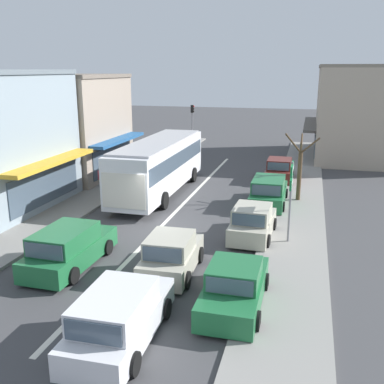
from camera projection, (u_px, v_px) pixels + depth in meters
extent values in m
plane|color=#3F3F42|center=(158.00, 230.00, 20.98)|extent=(140.00, 140.00, 0.00)
cube|color=silver|center=(181.00, 206.00, 24.71)|extent=(0.20, 28.00, 0.01)
cube|color=gray|center=(86.00, 188.00, 28.23)|extent=(5.20, 44.00, 0.14)
cube|color=gray|center=(298.00, 203.00, 25.03)|extent=(2.80, 44.00, 0.12)
cube|color=gold|center=(51.00, 162.00, 22.93)|extent=(1.10, 7.12, 0.20)
cube|color=#425160|center=(46.00, 186.00, 23.38)|extent=(0.06, 6.19, 1.80)
cube|color=gray|center=(59.00, 128.00, 30.94)|extent=(7.85, 7.36, 6.73)
cube|color=#23568E|center=(118.00, 140.00, 30.04)|extent=(1.10, 6.77, 0.20)
cube|color=#425160|center=(113.00, 159.00, 30.48)|extent=(0.06, 5.89, 1.80)
cube|color=#6E6358|center=(55.00, 76.00, 30.02)|extent=(8.01, 7.36, 0.24)
cube|color=#B2A38E|center=(372.00, 114.00, 37.29)|extent=(8.88, 11.24, 7.40)
cube|color=#4C4742|center=(311.00, 124.00, 38.75)|extent=(1.10, 10.34, 0.20)
cube|color=#425160|center=(315.00, 139.00, 38.99)|extent=(0.06, 8.99, 1.80)
cube|color=gray|center=(377.00, 66.00, 36.28)|extent=(9.04, 11.24, 0.24)
cube|color=silver|center=(159.00, 165.00, 26.79)|extent=(2.53, 10.81, 2.70)
cube|color=#425160|center=(159.00, 158.00, 26.68)|extent=(2.57, 10.37, 0.90)
cube|color=beige|center=(123.00, 191.00, 21.78)|extent=(2.25, 0.07, 1.76)
cube|color=#A8A8AC|center=(159.00, 141.00, 26.42)|extent=(2.40, 9.94, 0.12)
cylinder|color=black|center=(158.00, 173.00, 30.56)|extent=(0.26, 0.96, 0.96)
cylinder|color=black|center=(193.00, 175.00, 29.95)|extent=(0.26, 0.96, 0.96)
cylinder|color=black|center=(121.00, 197.00, 24.66)|extent=(0.26, 0.96, 0.96)
cylinder|color=black|center=(164.00, 200.00, 24.05)|extent=(0.26, 0.96, 0.96)
cube|color=#B7B29E|center=(172.00, 259.00, 16.51)|extent=(1.77, 3.76, 0.76)
cube|color=#B7B29E|center=(170.00, 244.00, 16.04)|extent=(1.59, 1.95, 0.64)
cube|color=#425160|center=(177.00, 235.00, 16.95)|extent=(1.40, 0.11, 0.54)
cube|color=#425160|center=(162.00, 255.00, 15.13)|extent=(1.37, 0.11, 0.51)
cylinder|color=black|center=(160.00, 251.00, 17.78)|extent=(0.20, 0.63, 0.62)
cylinder|color=black|center=(200.00, 255.00, 17.43)|extent=(0.20, 0.63, 0.62)
cylinder|color=black|center=(141.00, 275.00, 15.69)|extent=(0.20, 0.63, 0.62)
cylinder|color=black|center=(187.00, 280.00, 15.34)|extent=(0.20, 0.63, 0.62)
cube|color=silver|center=(121.00, 323.00, 12.38)|extent=(1.84, 4.53, 0.76)
cube|color=silver|center=(115.00, 305.00, 11.86)|extent=(1.69, 2.63, 0.68)
cube|color=#425160|center=(133.00, 283.00, 13.10)|extent=(1.51, 0.09, 0.58)
cube|color=#425160|center=(93.00, 333.00, 10.62)|extent=(1.48, 0.09, 0.54)
cylinder|color=black|center=(112.00, 302.00, 13.90)|extent=(0.19, 0.62, 0.62)
cylinder|color=black|center=(166.00, 309.00, 13.50)|extent=(0.19, 0.62, 0.62)
cylinder|color=black|center=(69.00, 353.00, 11.37)|extent=(0.19, 0.62, 0.62)
cylinder|color=black|center=(134.00, 364.00, 10.97)|extent=(0.19, 0.62, 0.62)
cube|color=#1E6638|center=(71.00, 253.00, 17.11)|extent=(1.86, 4.54, 0.76)
cube|color=#1E6638|center=(64.00, 238.00, 16.59)|extent=(1.70, 2.64, 0.68)
cube|color=#425160|center=(82.00, 226.00, 17.82)|extent=(1.51, 0.09, 0.58)
cube|color=#425160|center=(44.00, 251.00, 15.37)|extent=(1.48, 0.09, 0.54)
cylinder|color=black|center=(69.00, 243.00, 18.65)|extent=(0.19, 0.62, 0.62)
cylinder|color=black|center=(108.00, 247.00, 18.18)|extent=(0.19, 0.62, 0.62)
cylinder|color=black|center=(30.00, 269.00, 16.15)|extent=(0.19, 0.62, 0.62)
cylinder|color=black|center=(73.00, 275.00, 15.68)|extent=(0.19, 0.62, 0.62)
cube|color=#1E6638|center=(235.00, 291.00, 14.16)|extent=(1.73, 4.21, 0.72)
cube|color=#1E6638|center=(235.00, 273.00, 13.89)|extent=(1.57, 1.80, 0.60)
cube|color=#425160|center=(239.00, 261.00, 14.75)|extent=(1.44, 0.06, 0.51)
cube|color=#425160|center=(229.00, 287.00, 13.03)|extent=(1.40, 0.06, 0.48)
cylinder|color=black|center=(216.00, 277.00, 15.60)|extent=(0.18, 0.62, 0.62)
cylinder|color=black|center=(266.00, 282.00, 15.18)|extent=(0.18, 0.62, 0.62)
cylinder|color=black|center=(199.00, 313.00, 13.24)|extent=(0.18, 0.62, 0.62)
cylinder|color=black|center=(257.00, 321.00, 12.83)|extent=(0.18, 0.62, 0.62)
cube|color=#B7B29E|center=(253.00, 226.00, 19.97)|extent=(1.77, 3.76, 0.76)
cube|color=#B7B29E|center=(252.00, 213.00, 19.50)|extent=(1.59, 1.95, 0.64)
cube|color=#425160|center=(256.00, 207.00, 20.40)|extent=(1.40, 0.11, 0.54)
cube|color=#425160|center=(248.00, 220.00, 18.61)|extent=(1.37, 0.11, 0.51)
cylinder|color=black|center=(239.00, 221.00, 21.27)|extent=(0.20, 0.63, 0.62)
cylinder|color=black|center=(274.00, 225.00, 20.82)|extent=(0.20, 0.63, 0.62)
cylinder|color=black|center=(229.00, 237.00, 19.22)|extent=(0.20, 0.63, 0.62)
cylinder|color=black|center=(268.00, 242.00, 18.77)|extent=(0.20, 0.63, 0.62)
cube|color=#1E6638|center=(269.00, 195.00, 24.86)|extent=(1.77, 4.50, 0.76)
cube|color=#1E6638|center=(269.00, 184.00, 24.34)|extent=(1.65, 2.60, 0.68)
cube|color=#425160|center=(271.00, 179.00, 25.57)|extent=(1.51, 0.06, 0.58)
cube|color=#425160|center=(266.00, 191.00, 23.11)|extent=(1.48, 0.06, 0.54)
cylinder|color=black|center=(256.00, 192.00, 26.39)|extent=(0.18, 0.62, 0.62)
cylinder|color=black|center=(286.00, 194.00, 25.95)|extent=(0.18, 0.62, 0.62)
cylinder|color=black|center=(249.00, 205.00, 23.88)|extent=(0.18, 0.62, 0.62)
cylinder|color=black|center=(283.00, 207.00, 23.44)|extent=(0.18, 0.62, 0.62)
cube|color=#561E19|center=(279.00, 173.00, 30.26)|extent=(1.67, 3.71, 0.76)
cube|color=#561E19|center=(279.00, 164.00, 29.80)|extent=(1.54, 1.91, 0.64)
cube|color=#425160|center=(281.00, 161.00, 30.70)|extent=(1.40, 0.07, 0.54)
cube|color=#425160|center=(278.00, 167.00, 28.90)|extent=(1.37, 0.07, 0.51)
cylinder|color=black|center=(269.00, 172.00, 31.56)|extent=(0.18, 0.62, 0.62)
cylinder|color=black|center=(292.00, 173.00, 31.15)|extent=(0.18, 0.62, 0.62)
cylinder|color=black|center=(265.00, 179.00, 29.49)|extent=(0.18, 0.62, 0.62)
cylinder|color=black|center=(291.00, 180.00, 29.08)|extent=(0.18, 0.62, 0.62)
cylinder|color=gray|center=(192.00, 128.00, 40.67)|extent=(0.12, 0.12, 4.20)
cube|color=black|center=(192.00, 109.00, 40.20)|extent=(0.24, 0.24, 0.68)
sphere|color=red|center=(194.00, 106.00, 40.11)|extent=(0.13, 0.13, 0.13)
sphere|color=black|center=(194.00, 109.00, 40.17)|extent=(0.13, 0.13, 0.13)
sphere|color=black|center=(194.00, 111.00, 40.23)|extent=(0.13, 0.13, 0.13)
cylinder|color=gray|center=(290.00, 204.00, 18.89)|extent=(0.10, 0.10, 3.60)
cube|color=#19753D|center=(292.00, 169.00, 18.48)|extent=(0.08, 1.40, 0.44)
cube|color=white|center=(293.00, 169.00, 18.47)|extent=(0.01, 1.10, 0.10)
cube|color=#19753D|center=(291.00, 182.00, 18.62)|extent=(0.08, 1.40, 0.44)
cube|color=white|center=(292.00, 182.00, 18.61)|extent=(0.01, 1.10, 0.10)
cylinder|color=brown|center=(299.00, 178.00, 25.16)|extent=(0.24, 0.24, 2.82)
cylinder|color=brown|center=(302.00, 143.00, 25.11)|extent=(0.10, 1.03, 0.99)
cylinder|color=brown|center=(310.00, 145.00, 24.56)|extent=(1.03, 0.10, 0.93)
cylinder|color=brown|center=(301.00, 148.00, 24.31)|extent=(0.10, 0.88, 0.78)
cylinder|color=brown|center=(293.00, 143.00, 24.76)|extent=(0.96, 0.10, 1.10)
cylinder|color=#232838|center=(101.00, 187.00, 26.54)|extent=(0.14, 0.14, 0.84)
cylinder|color=#232838|center=(104.00, 187.00, 26.51)|extent=(0.14, 0.14, 0.84)
cube|color=#A82D38|center=(102.00, 175.00, 26.34)|extent=(0.37, 0.25, 0.56)
sphere|color=#9E7051|center=(102.00, 169.00, 26.24)|extent=(0.22, 0.22, 0.22)
cylinder|color=#A82D38|center=(98.00, 175.00, 26.38)|extent=(0.09, 0.09, 0.54)
cylinder|color=#A82D38|center=(106.00, 175.00, 26.30)|extent=(0.09, 0.09, 0.54)
cube|color=black|center=(108.00, 178.00, 26.35)|extent=(0.12, 0.25, 0.22)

